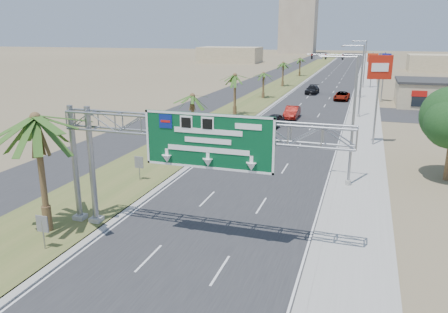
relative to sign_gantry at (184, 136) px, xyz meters
name	(u,v)px	position (x,y,z in m)	size (l,w,h in m)	color
road	(335,77)	(1.06, 100.07, -6.05)	(12.00, 300.00, 0.02)	#28282B
sidewalk_right	(368,78)	(9.56, 100.07, -6.01)	(4.00, 300.00, 0.10)	#9E9B93
median_grass	(298,76)	(-8.94, 100.07, -6.00)	(7.00, 300.00, 0.12)	#4D5E29
opposing_road	(273,76)	(-15.94, 100.07, -6.05)	(8.00, 300.00, 0.02)	#28282B
sign_gantry	(184,136)	(0.00, 0.00, 0.00)	(16.75, 1.24, 7.50)	gray
palm_near	(35,118)	(-8.14, -1.93, 0.87)	(5.70, 5.70, 8.35)	brown
palm_row_b	(192,97)	(-8.44, 22.07, -1.16)	(3.99, 3.99, 5.95)	brown
palm_row_c	(235,76)	(-8.44, 38.07, -0.39)	(3.99, 3.99, 6.75)	brown
palm_row_d	(264,74)	(-8.44, 56.07, -1.64)	(3.99, 3.99, 5.45)	brown
palm_row_e	(283,63)	(-8.44, 75.07, -0.97)	(3.99, 3.99, 6.15)	brown
palm_row_f	(300,59)	(-8.44, 100.07, -1.35)	(3.99, 3.99, 5.75)	brown
streetlight_near	(350,127)	(8.36, 12.07, -1.36)	(3.27, 0.44, 10.00)	gray
streetlight_mid	(360,84)	(8.36, 42.07, -1.36)	(3.27, 0.44, 10.00)	gray
streetlight_far	(364,66)	(8.36, 78.07, -1.36)	(3.27, 0.44, 10.00)	gray
signal_mast	(350,71)	(6.23, 62.05, -1.21)	(10.28, 0.71, 8.00)	gray
median_signback_a	(42,226)	(-6.74, -3.93, -4.61)	(0.75, 0.08, 2.08)	gray
median_signback_b	(139,164)	(-7.44, 8.07, -4.61)	(0.75, 0.08, 2.08)	gray
tower_distant	(298,22)	(-30.94, 240.07, 11.44)	(20.00, 16.00, 35.00)	tan
building_distant_left	(230,55)	(-43.94, 150.07, -3.06)	(24.00, 14.00, 6.00)	tan
building_distant_right	(443,63)	(31.06, 130.07, -3.56)	(20.00, 12.00, 5.00)	tan
car_left_lane	(274,121)	(-1.53, 32.26, -5.28)	(1.84, 4.58, 1.56)	black
car_mid_lane	(292,112)	(-0.30, 38.78, -5.23)	(1.75, 5.02, 1.65)	maroon
car_right_lane	(342,96)	(5.30, 58.19, -5.31)	(2.48, 5.38, 1.49)	gray
car_far	(312,90)	(-0.73, 65.19, -5.26)	(2.23, 5.49, 1.59)	black
pole_sign_red_near	(379,73)	(10.44, 26.20, 1.51)	(2.40, 0.89, 9.57)	gray
pole_sign_blue	(384,65)	(11.89, 58.41, 0.25)	(1.94, 1.11, 8.39)	gray
pole_sign_red_far	(373,60)	(10.06, 78.54, -0.16)	(2.21, 0.42, 7.53)	gray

